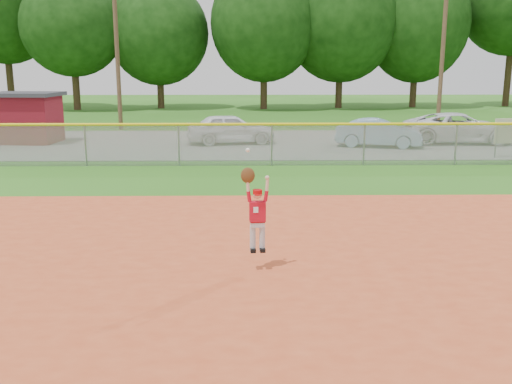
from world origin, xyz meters
The scene contains 11 objects.
ground centered at (0.00, 0.00, 0.00)m, with size 120.00×120.00×0.00m, color #296316.
clay_infield centered at (0.00, -3.00, 0.02)m, with size 24.00×16.00×0.04m, color #C04722.
parking_strip centered at (0.00, 16.00, 0.01)m, with size 44.00×10.00×0.03m, color slate.
car_white_a centered at (-1.62, 15.71, 0.71)m, with size 1.62×4.02×1.37m, color white.
car_blue centered at (4.91, 14.57, 0.64)m, with size 1.30×3.72×1.23m, color #80A5BE.
car_white_b centered at (8.92, 15.78, 0.72)m, with size 2.30×4.98×1.38m, color white.
utility_shed centered at (-11.11, 16.28, 1.19)m, with size 3.29×2.65×2.34m.
outfield_fence centered at (0.00, 10.00, 0.88)m, with size 40.06×0.10×1.55m.
power_lines centered at (1.00, 22.00, 4.68)m, with size 19.40×0.24×9.00m.
tree_line centered at (0.96, 37.90, 7.53)m, with size 62.37×13.00×14.43m.
ballplayer centered at (-0.75, -0.80, 1.11)m, with size 0.50×0.22×1.83m.
Camera 1 is at (-0.91, -10.33, 3.57)m, focal length 40.00 mm.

